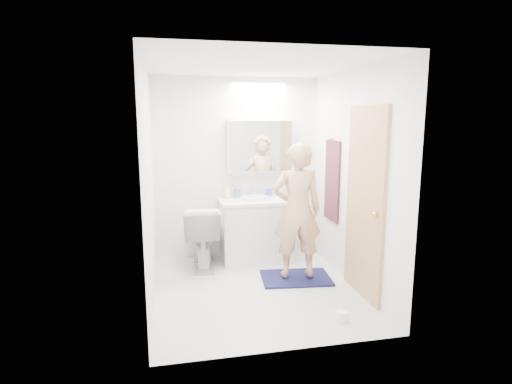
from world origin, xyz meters
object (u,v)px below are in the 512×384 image
object	(u,v)px
soap_bottle_a	(228,190)
toilet	(202,236)
medicine_cabinet	(260,146)
soap_bottle_b	(237,192)
toothbrush_cup	(269,193)
toilet_paper_roll	(342,317)
person	(297,210)
vanity_cabinet	(256,231)

from	to	relation	value
soap_bottle_a	toilet	bearing A→B (deg)	-144.15
medicine_cabinet	soap_bottle_b	world-z (taller)	medicine_cabinet
soap_bottle_b	toothbrush_cup	bearing A→B (deg)	-2.66
toilet	toilet_paper_roll	bearing A→B (deg)	127.48
toilet_paper_roll	toothbrush_cup	bearing A→B (deg)	96.13
soap_bottle_a	soap_bottle_b	distance (m)	0.14
toilet	person	world-z (taller)	person
soap_bottle_b	medicine_cabinet	bearing A→B (deg)	5.36
toilet	person	distance (m)	1.30
vanity_cabinet	toilet_paper_roll	xyz separation A→B (m)	(0.43, -1.85, -0.34)
vanity_cabinet	toothbrush_cup	distance (m)	0.55
medicine_cabinet	soap_bottle_a	bearing A→B (deg)	-172.43
medicine_cabinet	person	bearing A→B (deg)	-77.42
person	soap_bottle_a	xyz separation A→B (m)	(-0.67, 0.92, 0.10)
medicine_cabinet	toilet	distance (m)	1.41
soap_bottle_b	toilet_paper_roll	bearing A→B (deg)	-72.34
medicine_cabinet	toothbrush_cup	distance (m)	0.64
medicine_cabinet	soap_bottle_b	distance (m)	0.68
toilet	toothbrush_cup	size ratio (longest dim) A/B	7.41
person	toilet_paper_roll	xyz separation A→B (m)	(0.11, -1.08, -0.78)
soap_bottle_a	toothbrush_cup	xyz separation A→B (m)	(0.56, 0.01, -0.05)
soap_bottle_a	toilet_paper_roll	world-z (taller)	soap_bottle_a
person	soap_bottle_b	bearing A→B (deg)	-54.04
toothbrush_cup	toilet_paper_roll	xyz separation A→B (m)	(0.22, -2.01, -0.82)
person	soap_bottle_b	distance (m)	1.10
toilet	soap_bottle_b	size ratio (longest dim) A/B	5.21
soap_bottle_b	toothbrush_cup	xyz separation A→B (m)	(0.43, -0.02, -0.03)
toilet	person	xyz separation A→B (m)	(1.04, -0.66, 0.42)
medicine_cabinet	toothbrush_cup	xyz separation A→B (m)	(0.11, -0.05, -0.63)
toilet_paper_roll	soap_bottle_a	bearing A→B (deg)	111.25
vanity_cabinet	person	distance (m)	0.94
medicine_cabinet	toilet	size ratio (longest dim) A/B	1.09
vanity_cabinet	toilet_paper_roll	world-z (taller)	vanity_cabinet
person	soap_bottle_a	size ratio (longest dim) A/B	7.45
soap_bottle_b	toilet_paper_roll	xyz separation A→B (m)	(0.65, -2.03, -0.85)
toothbrush_cup	toilet_paper_roll	size ratio (longest dim) A/B	0.99
toothbrush_cup	toilet	bearing A→B (deg)	-163.52
medicine_cabinet	person	xyz separation A→B (m)	(0.22, -0.98, -0.67)
toilet	vanity_cabinet	bearing A→B (deg)	-166.80
medicine_cabinet	person	size ratio (longest dim) A/B	0.56
vanity_cabinet	toothbrush_cup	xyz separation A→B (m)	(0.21, 0.16, 0.48)
soap_bottle_b	toilet_paper_roll	size ratio (longest dim) A/B	1.41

